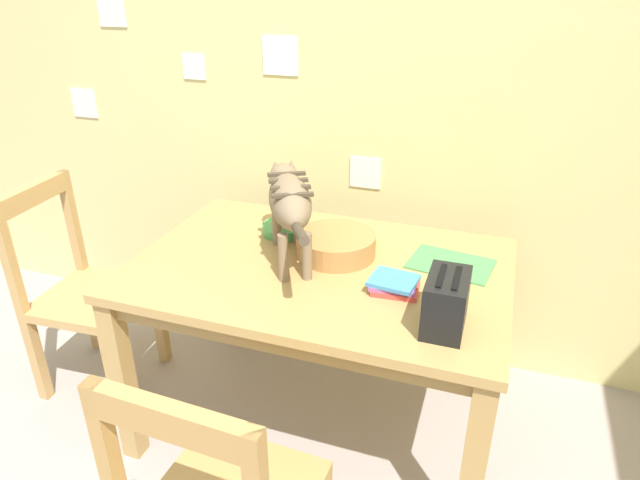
% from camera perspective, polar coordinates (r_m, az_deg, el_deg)
% --- Properties ---
extents(wall_rear, '(4.95, 0.11, 2.50)m').
position_cam_1_polar(wall_rear, '(2.48, 4.25, 15.22)').
color(wall_rear, '#D9CB87').
rests_on(wall_rear, ground_plane).
extents(dining_table, '(1.35, 0.91, 0.74)m').
position_cam_1_polar(dining_table, '(2.07, 0.00, -4.63)').
color(dining_table, tan).
rests_on(dining_table, ground_plane).
extents(cat, '(0.38, 0.66, 0.31)m').
position_cam_1_polar(cat, '(1.99, -3.18, 4.11)').
color(cat, '#7E684E').
rests_on(cat, dining_table).
extents(saucer_bowl, '(0.19, 0.19, 0.04)m').
position_cam_1_polar(saucer_bowl, '(2.28, -3.58, 1.21)').
color(saucer_bowl, '#42984E').
rests_on(saucer_bowl, dining_table).
extents(coffee_mug, '(0.13, 0.09, 0.08)m').
position_cam_1_polar(coffee_mug, '(2.25, -3.55, 2.51)').
color(coffee_mug, white).
rests_on(coffee_mug, saucer_bowl).
extents(magazine, '(0.32, 0.25, 0.01)m').
position_cam_1_polar(magazine, '(2.09, 13.27, -2.39)').
color(magazine, '#489151').
rests_on(magazine, dining_table).
extents(book_stack, '(0.17, 0.15, 0.05)m').
position_cam_1_polar(book_stack, '(1.88, 7.66, -4.49)').
color(book_stack, '#DD443C').
rests_on(book_stack, dining_table).
extents(wicker_basket, '(0.30, 0.30, 0.08)m').
position_cam_1_polar(wicker_basket, '(2.08, 1.64, -0.45)').
color(wicker_basket, '#B07B43').
rests_on(wicker_basket, dining_table).
extents(toaster, '(0.12, 0.20, 0.18)m').
position_cam_1_polar(toaster, '(1.69, 12.81, -6.27)').
color(toaster, black).
rests_on(toaster, dining_table).
extents(wooden_chair_far, '(0.44, 0.44, 0.93)m').
position_cam_1_polar(wooden_chair_far, '(2.62, -23.10, -4.98)').
color(wooden_chair_far, tan).
rests_on(wooden_chair_far, ground_plane).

